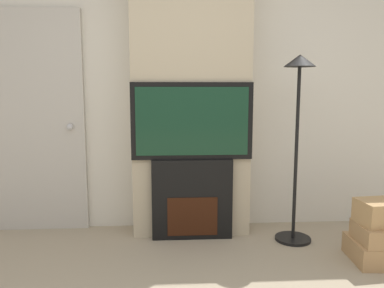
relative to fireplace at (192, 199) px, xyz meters
The scene contains 7 objects.
wall_back 1.05m from the fireplace, 90.00° to the left, with size 6.00×0.06×2.70m.
chimney_breast 1.00m from the fireplace, 90.00° to the left, with size 1.06×0.32×2.70m.
fireplace is the anchor object (origin of this frame).
television 0.70m from the fireplace, 90.00° to the right, with size 1.06×0.07×0.67m.
floor_lamp 1.19m from the fireplace, ahead, with size 0.31×0.31×1.62m.
box_stack 1.57m from the fireplace, 21.92° to the right, with size 0.51×0.44×0.49m.
entry_door 1.60m from the fireplace, 168.09° to the left, with size 0.86×0.09×2.06m.
Camera 1 is at (-0.19, -1.58, 1.32)m, focal length 35.00 mm.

